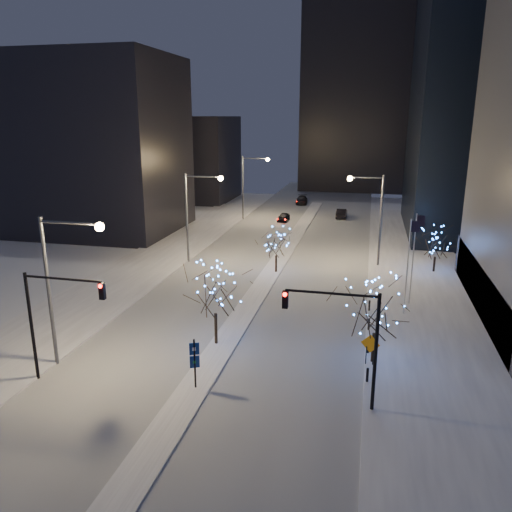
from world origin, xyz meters
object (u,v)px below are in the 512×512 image
(traffic_signal_east, at_px, (347,330))
(car_near, at_px, (284,217))
(street_lamp_w_mid, at_px, (196,206))
(car_far, at_px, (302,200))
(wayfinding_sign, at_px, (195,359))
(holiday_tree_median_near, at_px, (215,291))
(street_lamp_w_near, at_px, (61,272))
(construction_sign, at_px, (370,347))
(street_lamp_east, at_px, (373,208))
(holiday_tree_plaza_far, at_px, (436,243))
(holiday_tree_plaza_near, at_px, (376,310))
(holiday_tree_median_far, at_px, (276,243))
(traffic_signal_west, at_px, (52,310))
(street_lamp_w_far, at_px, (249,179))
(car_mid, at_px, (342,213))

(traffic_signal_east, xyz_separation_m, car_near, (-12.33, 51.02, -4.11))
(street_lamp_w_mid, bearing_deg, car_far, 81.66)
(car_near, distance_m, wayfinding_sign, 51.15)
(car_near, xyz_separation_m, holiday_tree_median_near, (2.89, -44.89, 3.48))
(street_lamp_w_near, xyz_separation_m, construction_sign, (19.24, 4.32, -5.08))
(construction_sign, bearing_deg, street_lamp_w_mid, 148.56)
(street_lamp_east, distance_m, holiday_tree_plaza_far, 7.48)
(street_lamp_w_mid, bearing_deg, construction_sign, -47.07)
(street_lamp_w_mid, bearing_deg, holiday_tree_plaza_near, -46.12)
(traffic_signal_east, height_order, holiday_tree_median_far, traffic_signal_east)
(wayfinding_sign, bearing_deg, car_far, 67.86)
(holiday_tree_plaza_near, distance_m, holiday_tree_plaza_far, 22.99)
(holiday_tree_median_near, height_order, construction_sign, holiday_tree_median_near)
(holiday_tree_plaza_near, bearing_deg, street_lamp_w_mid, 133.88)
(traffic_signal_west, relative_size, holiday_tree_plaza_near, 1.20)
(traffic_signal_east, bearing_deg, car_far, 99.83)
(traffic_signal_west, distance_m, construction_sign, 20.06)
(holiday_tree_median_near, relative_size, holiday_tree_median_far, 1.25)
(street_lamp_w_far, relative_size, holiday_tree_median_far, 2.08)
(street_lamp_w_near, bearing_deg, construction_sign, 12.66)
(car_mid, height_order, holiday_tree_median_far, holiday_tree_median_far)
(street_lamp_w_far, distance_m, traffic_signal_west, 52.04)
(street_lamp_w_far, distance_m, street_lamp_east, 29.08)
(street_lamp_w_mid, height_order, traffic_signal_west, street_lamp_w_mid)
(car_far, bearing_deg, traffic_signal_east, -84.60)
(car_near, bearing_deg, traffic_signal_east, -73.77)
(car_near, xyz_separation_m, car_mid, (8.76, 4.84, 0.09))
(street_lamp_w_near, distance_m, street_lamp_east, 33.85)
(traffic_signal_east, relative_size, holiday_tree_plaza_near, 1.20)
(street_lamp_east, xyz_separation_m, traffic_signal_east, (-1.14, -29.00, -1.69))
(street_lamp_w_mid, xyz_separation_m, car_far, (6.13, 41.80, -5.77))
(car_near, xyz_separation_m, holiday_tree_median_far, (3.89, -26.96, 2.65))
(holiday_tree_median_near, relative_size, holiday_tree_plaza_near, 1.03)
(street_lamp_east, bearing_deg, holiday_tree_plaza_near, -88.97)
(traffic_signal_west, distance_m, holiday_tree_median_far, 26.65)
(car_far, bearing_deg, traffic_signal_west, -99.11)
(street_lamp_w_near, relative_size, holiday_tree_plaza_near, 1.72)
(street_lamp_w_mid, height_order, car_mid, street_lamp_w_mid)
(holiday_tree_median_near, distance_m, holiday_tree_median_far, 17.98)
(holiday_tree_median_near, bearing_deg, construction_sign, -4.25)
(street_lamp_w_far, relative_size, holiday_tree_plaza_near, 1.72)
(holiday_tree_plaza_far, bearing_deg, street_lamp_east, 170.69)
(street_lamp_w_far, distance_m, car_mid, 16.17)
(street_lamp_east, bearing_deg, wayfinding_sign, -108.99)
(street_lamp_w_mid, xyz_separation_m, construction_sign, (19.24, -20.68, -5.08))
(holiday_tree_plaza_near, relative_size, wayfinding_sign, 1.76)
(car_near, distance_m, holiday_tree_plaza_near, 47.42)
(street_lamp_w_far, xyz_separation_m, wayfinding_sign, (9.04, -51.00, -4.47))
(street_lamp_w_far, bearing_deg, traffic_signal_west, -89.45)
(traffic_signal_east, xyz_separation_m, car_mid, (-3.57, 55.86, -4.02))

